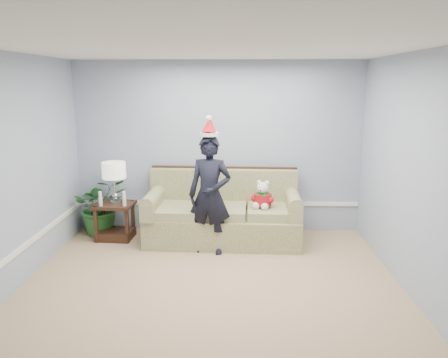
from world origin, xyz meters
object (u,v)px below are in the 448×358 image
(sofa, at_px, (223,216))
(houseplant, at_px, (101,206))
(table_lamp, at_px, (114,172))
(side_table, at_px, (115,225))
(man, at_px, (210,195))
(teddy_bear, at_px, (263,198))

(sofa, xyz_separation_m, houseplant, (-1.94, 0.23, 0.08))
(sofa, distance_m, table_lamp, 1.77)
(sofa, height_order, table_lamp, table_lamp)
(sofa, height_order, houseplant, sofa)
(sofa, bearing_deg, side_table, -177.97)
(side_table, height_order, man, man)
(table_lamp, relative_size, man, 0.38)
(side_table, height_order, teddy_bear, teddy_bear)
(houseplant, xyz_separation_m, teddy_bear, (2.53, -0.40, 0.26))
(table_lamp, height_order, houseplant, table_lamp)
(sofa, height_order, man, man)
(table_lamp, relative_size, teddy_bear, 1.52)
(teddy_bear, bearing_deg, side_table, -164.25)
(side_table, relative_size, man, 0.37)
(man, bearing_deg, houseplant, 171.00)
(table_lamp, distance_m, houseplant, 0.70)
(side_table, bearing_deg, teddy_bear, -4.30)
(teddy_bear, bearing_deg, sofa, -175.81)
(side_table, relative_size, houseplant, 0.68)
(man, xyz_separation_m, teddy_bear, (0.75, 0.32, -0.12))
(side_table, xyz_separation_m, houseplant, (-0.28, 0.23, 0.23))
(table_lamp, distance_m, teddy_bear, 2.26)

